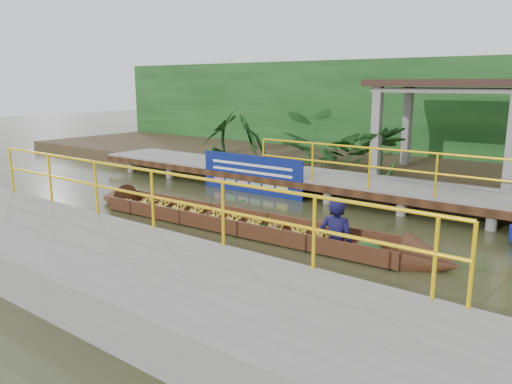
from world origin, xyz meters
The scene contains 9 objects.
ground centered at (0.00, 0.00, 0.00)m, with size 80.00×80.00×0.00m, color #33371B.
land_strip centered at (0.00, 7.50, 0.23)m, with size 30.00×8.00×0.45m, color #372F1B.
far_dock centered at (0.02, 3.43, 0.48)m, with size 16.00×2.06×1.66m.
near_dock centered at (1.00, -4.20, 0.30)m, with size 18.00×2.40×1.73m.
pavilion centered at (3.00, 6.30, 2.82)m, with size 4.40×3.00×3.00m.
foliage_backdrop centered at (0.00, 10.00, 2.00)m, with size 30.00×0.80×4.00m, color #123B15.
vendor_boat centered at (1.11, -0.54, 0.30)m, with size 9.14×1.30×2.28m.
blue_banner centered at (-1.39, 2.48, 0.56)m, with size 3.51×0.04×1.10m.
tropical_plants centered at (1.02, 5.30, 1.15)m, with size 14.12×1.12×1.40m.
Camera 1 is at (7.25, -8.56, 3.10)m, focal length 35.00 mm.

